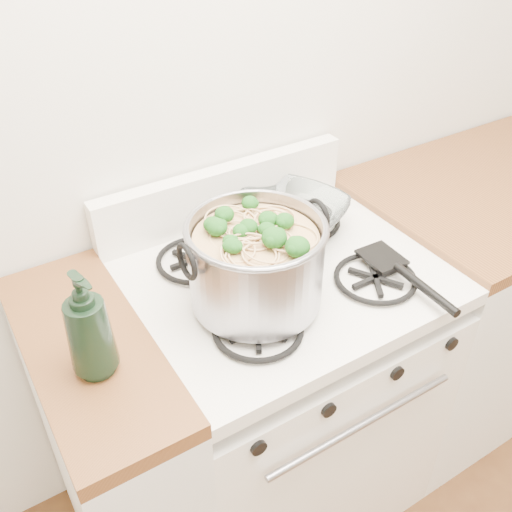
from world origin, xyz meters
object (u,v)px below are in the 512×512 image
Objects in this scene: gas_range at (280,395)px; stock_pot at (256,263)px; glass_bowl at (288,221)px; bottle at (88,325)px; spatula at (382,255)px.

stock_pot reaches higher than gas_range.
bottle reaches higher than glass_bowl.
spatula is 1.29× the size of bottle.
stock_pot is at bearing -152.22° from gas_range.
bottle is at bearing -177.72° from stock_pot.
gas_range is 0.56m from spatula.
glass_bowl reaches higher than gas_range.
glass_bowl reaches higher than spatula.
glass_bowl is (-0.12, 0.25, 0.00)m from spatula.
stock_pot reaches higher than spatula.
gas_range is 2.71× the size of stock_pot.
bottle is (-0.73, 0.02, 0.11)m from spatula.
bottle is at bearing -179.93° from spatula.
glass_bowl is at bearing 116.54° from spatula.
glass_bowl is at bearing 42.04° from stock_pot.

